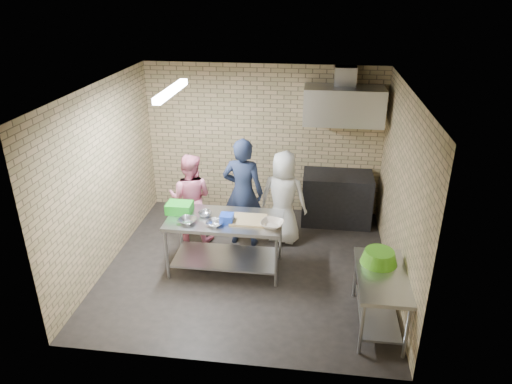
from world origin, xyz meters
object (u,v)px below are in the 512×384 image
Objects in this scene: prep_table at (226,244)px; green_crate at (180,208)px; man_navy at (243,193)px; green_basin at (379,257)px; woman_pink at (191,198)px; blue_tub at (227,218)px; bottle_red at (346,107)px; woman_white at (283,198)px; side_counter at (379,300)px; stove at (337,198)px.

green_crate is at bearing 170.27° from prep_table.
green_basin is at bearing 146.72° from man_navy.
woman_pink is (-2.82, 1.56, -0.09)m from green_basin.
blue_tub is 1.03× the size of bottle_red.
woman_white is at bearing -172.29° from woman_pink.
side_counter is 3.44m from bottle_red.
man_navy reaches higher than blue_tub.
man_navy is at bearing 83.80° from blue_tub.
prep_table is 4.50× the size of green_crate.
woman_white is (0.73, 1.04, -0.12)m from blue_tub.
side_counter is 2.72m from man_navy.
green_crate is 1.69m from woman_white.
stove is 1.24m from woman_white.
side_counter is 6.67× the size of bottle_red.
side_counter is at bearing 142.77° from man_navy.
man_navy is at bearing 23.21° from woman_white.
side_counter is 1.00× the size of stove.
blue_tub is at bearing -128.72° from bottle_red.
bottle_red reaches higher than woman_white.
bottle_red is (0.05, 0.24, 1.58)m from stove.
prep_table reaches higher than side_counter.
blue_tub is 0.40× the size of green_basin.
prep_table is at bearing -130.94° from bottle_red.
green_basin reaches higher than side_counter.
blue_tub is 2.15m from green_basin.
green_crate reaches higher than side_counter.
man_navy is 0.66m from woman_white.
blue_tub reaches higher than prep_table.
woman_pink is (-0.87, 0.02, -0.15)m from man_navy.
green_basin is at bearing -80.24° from stove.
woman_white is (-1.32, 1.70, -0.06)m from green_basin.
green_crate is at bearing 94.09° from woman_pink.
stove is at bearing 99.76° from green_basin.
green_basin reaches higher than stove.
woman_white reaches higher than green_crate.
woman_pink reaches higher than green_crate.
stove is (1.67, 1.74, 0.03)m from prep_table.
stove is at bearing 99.29° from side_counter.
green_crate is 0.78m from blue_tub.
side_counter is at bearing -25.52° from prep_table.
bottle_red is (-0.38, 2.74, 1.19)m from green_basin.
man_navy reaches higher than green_crate.
woman_pink is (-0.02, 0.68, -0.16)m from green_crate.
prep_table is at bearing -9.73° from green_crate.
green_crate is 0.21× the size of man_navy.
bottle_red is (1.67, 2.08, 1.14)m from blue_tub.
blue_tub is (0.75, -0.22, -0.01)m from green_crate.
side_counter is 0.80× the size of woman_pink.
blue_tub is at bearing -63.43° from prep_table.
stove is at bearing 46.21° from prep_table.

